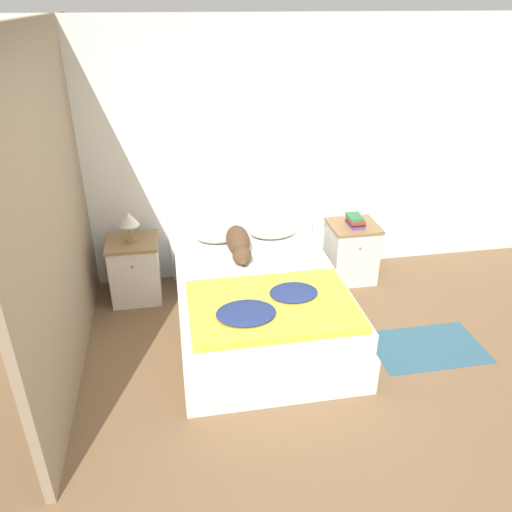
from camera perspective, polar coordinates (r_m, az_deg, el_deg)
ground_plane at (r=3.82m, az=5.01°, el=-16.88°), size 16.00×16.00×0.00m
wall_back at (r=5.01m, az=-0.62°, el=11.39°), size 9.00×0.06×2.55m
wall_side_left at (r=4.02m, az=-21.79°, el=5.21°), size 0.06×3.10×2.55m
bed at (r=4.43m, az=0.45°, el=-5.41°), size 1.42×2.00×0.53m
headboard at (r=5.17m, az=-1.60°, el=3.75°), size 1.50×0.06×1.13m
nightstand_left at (r=4.99m, az=-13.63°, el=-1.51°), size 0.48×0.47×0.62m
nightstand_right at (r=5.28m, az=10.83°, el=0.51°), size 0.48×0.47×0.62m
pillow_left at (r=4.92m, az=-4.28°, el=2.53°), size 0.47×0.33×0.14m
pillow_right at (r=4.99m, az=1.86°, el=2.99°), size 0.47×0.33×0.14m
quilt at (r=3.84m, az=1.73°, el=-5.69°), size 1.27×0.89×0.11m
dog at (r=4.63m, az=-1.98°, el=1.48°), size 0.22×0.66×0.24m
book_stack at (r=5.11m, az=11.27°, el=3.97°), size 0.16×0.23×0.11m
table_lamp at (r=4.77m, az=-14.32°, el=4.02°), size 0.19×0.19×0.29m
rug at (r=4.58m, az=19.00°, el=-9.80°), size 0.93×0.59×0.00m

